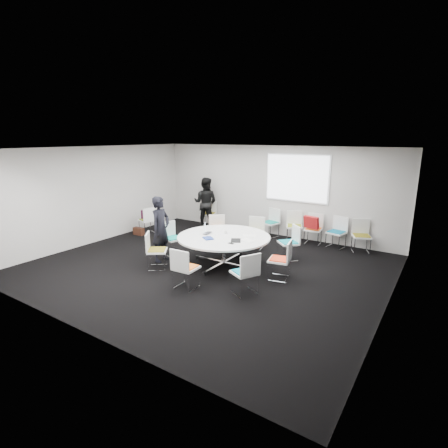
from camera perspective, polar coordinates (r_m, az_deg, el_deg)
The scene contains 31 objects.
room_shell at distance 8.13m, azimuth -2.17°, elevation 2.26°, with size 8.08×7.08×2.88m.
conference_table at distance 8.49m, azimuth -0.05°, elevation -3.18°, with size 2.25×2.25×0.73m.
projection_screen at distance 10.75m, azimuth 11.77°, elevation 7.32°, with size 1.90×0.03×1.35m, color white.
chair_ring_a at distance 7.83m, azimuth 9.09°, elevation -6.98°, with size 0.53×0.54×0.88m.
chair_ring_b at distance 9.07m, azimuth 10.50°, elevation -4.06°, with size 0.64×0.64×0.88m.
chair_ring_c at distance 9.83m, azimuth 5.03°, elevation -2.44°, with size 0.54×0.53×0.88m.
chair_ring_d at distance 10.01m, azimuth -1.08°, elevation -2.09°, with size 0.64×0.64×0.88m.
chair_ring_e at distance 9.38m, azimuth -8.35°, elevation -3.36°, with size 0.54×0.55×0.88m.
chair_ring_f at distance 8.49m, azimuth -10.93°, elevation -5.37°, with size 0.63×0.64×0.88m.
chair_ring_g at distance 7.33m, azimuth -6.26°, elevation -8.39°, with size 0.48×0.47×0.88m.
chair_ring_h at distance 7.06m, azimuth 3.42°, elevation -9.24°, with size 0.61×0.62×0.88m.
chair_back_a at distance 11.04m, azimuth 7.54°, elevation -0.67°, with size 0.56×0.55×0.88m.
chair_back_b at distance 10.74m, azimuth 11.36°, elevation -1.25°, with size 0.60×0.60×0.88m.
chair_back_c at distance 10.51m, azimuth 14.33°, elevation -1.74°, with size 0.49×0.48×0.88m.
chair_back_d at distance 10.36m, azimuth 17.84°, elevation -2.22°, with size 0.54×0.53×0.88m.
chair_back_e at distance 10.20m, azimuth 21.44°, elevation -2.78°, with size 0.60×0.60×0.88m.
chair_spare_left at distance 11.55m, azimuth -12.33°, elevation -0.21°, with size 0.57×0.58×0.88m.
chair_person_back at distance 12.22m, azimuth -2.56°, elevation 0.90°, with size 0.55×0.54×0.88m.
person_main at distance 8.84m, azimuth -10.29°, elevation -0.82°, with size 0.60×0.39×1.65m, color black.
person_back at distance 11.97m, azimuth -3.04°, elevation 3.50°, with size 0.84×0.66×1.73m, color black.
laptop at distance 8.63m, azimuth -2.47°, elevation -1.55°, with size 0.29×0.19×0.02m, color #333338.
laptop_lid at distance 8.68m, azimuth -3.13°, elevation -0.64°, with size 0.30×0.02×0.22m, color silver.
notebook_black at distance 8.06m, azimuth 1.94°, elevation -2.69°, with size 0.22×0.30×0.02m, color black.
tablet_folio at distance 8.23m, azimuth -2.61°, elevation -2.32°, with size 0.26×0.20×0.03m, color navy.
papers_right at distance 8.48m, azimuth 4.13°, elevation -1.91°, with size 0.30×0.21×0.00m, color silver.
papers_front at distance 8.12m, azimuth 3.84°, elevation -2.64°, with size 0.30×0.21×0.00m, color white.
cup at distance 8.63m, azimuth 0.29°, elevation -1.30°, with size 0.08×0.08×0.09m, color white.
phone at distance 7.85m, azimuth 1.16°, elevation -3.18°, with size 0.14×0.07×0.01m, color black.
maroon_bag at distance 11.48m, azimuth -12.46°, elevation 1.47°, with size 0.40×0.14×0.28m, color #41112C.
brown_bag at distance 11.49m, azimuth -13.76°, elevation -1.16°, with size 0.36×0.16×0.24m, color #381C12.
red_jacket at distance 10.20m, azimuth 14.06°, elevation 0.26°, with size 0.44×0.10×0.35m, color #A51416.
Camera 1 is at (4.70, -6.49, 3.07)m, focal length 28.00 mm.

